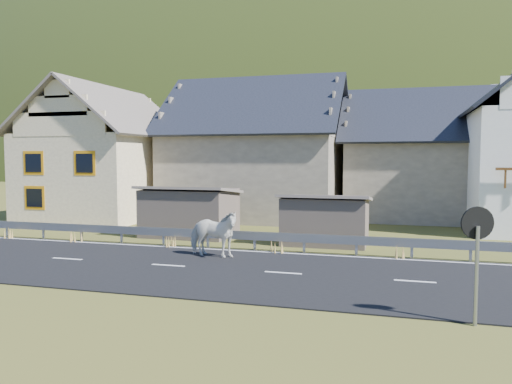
% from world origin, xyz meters
% --- Properties ---
extents(ground, '(160.00, 160.00, 0.00)m').
position_xyz_m(ground, '(0.00, 0.00, 0.00)').
color(ground, '#3E441C').
rests_on(ground, ground).
extents(road, '(60.00, 7.00, 0.04)m').
position_xyz_m(road, '(0.00, 0.00, 0.02)').
color(road, black).
rests_on(road, ground).
extents(lane_markings, '(60.00, 6.60, 0.01)m').
position_xyz_m(lane_markings, '(0.00, 0.00, 0.04)').
color(lane_markings, silver).
rests_on(lane_markings, road).
extents(guardrail, '(28.10, 0.09, 0.75)m').
position_xyz_m(guardrail, '(-0.00, 3.68, 0.56)').
color(guardrail, '#93969B').
rests_on(guardrail, ground).
extents(shed_left, '(4.30, 3.30, 2.40)m').
position_xyz_m(shed_left, '(-2.00, 6.50, 1.10)').
color(shed_left, brown).
rests_on(shed_left, ground).
extents(shed_right, '(3.80, 2.90, 2.20)m').
position_xyz_m(shed_right, '(4.50, 6.00, 1.00)').
color(shed_right, brown).
rests_on(shed_right, ground).
extents(house_cream, '(7.80, 9.80, 8.30)m').
position_xyz_m(house_cream, '(-10.00, 12.00, 4.36)').
color(house_cream, '#FFEAB8').
rests_on(house_cream, ground).
extents(house_stone_a, '(10.80, 9.80, 8.90)m').
position_xyz_m(house_stone_a, '(-1.00, 15.00, 4.63)').
color(house_stone_a, gray).
rests_on(house_stone_a, ground).
extents(house_stone_b, '(9.80, 8.80, 8.10)m').
position_xyz_m(house_stone_b, '(9.00, 17.00, 4.24)').
color(house_stone_b, gray).
rests_on(house_stone_b, ground).
extents(mountain, '(440.00, 280.00, 260.00)m').
position_xyz_m(mountain, '(5.00, 180.00, -20.00)').
color(mountain, '#2B3916').
rests_on(mountain, ground).
extents(conifer_patch, '(76.00, 50.00, 28.00)m').
position_xyz_m(conifer_patch, '(-55.00, 110.00, 6.00)').
color(conifer_patch, black).
rests_on(conifer_patch, ground).
extents(horse, '(1.12, 2.14, 1.74)m').
position_xyz_m(horse, '(0.95, 1.78, 0.91)').
color(horse, silver).
rests_on(horse, road).
extents(traffic_mirror, '(0.71, 0.30, 2.64)m').
position_xyz_m(traffic_mirror, '(9.15, -3.53, 1.93)').
color(traffic_mirror, '#93969B').
rests_on(traffic_mirror, ground).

